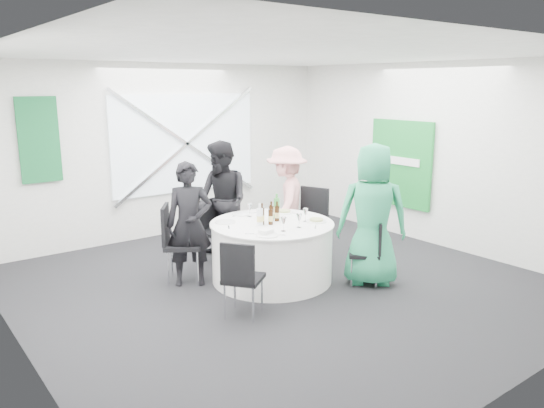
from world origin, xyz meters
TOP-DOWN VIEW (x-y plane):
  - floor at (0.00, 0.00)m, footprint 6.00×6.00m
  - ceiling at (0.00, 0.00)m, footprint 6.00×6.00m
  - wall_back at (0.00, 3.00)m, footprint 6.00×0.00m
  - wall_front at (0.00, -3.00)m, footprint 6.00×0.00m
  - wall_left at (-3.00, 0.00)m, footprint 0.00×6.00m
  - wall_right at (3.00, 0.00)m, footprint 0.00×6.00m
  - window_panel at (0.30, 2.96)m, footprint 2.60×0.03m
  - window_brace_a at (0.30, 2.92)m, footprint 2.63×0.05m
  - window_brace_b at (0.30, 2.92)m, footprint 2.63×0.05m
  - green_banner at (-2.00, 2.95)m, footprint 0.55×0.04m
  - green_sign at (2.94, 0.60)m, footprint 0.05×1.20m
  - banquet_table at (0.00, 0.20)m, footprint 1.56×1.56m
  - chair_back at (-0.19, 1.38)m, footprint 0.45×0.46m
  - chair_back_left at (-1.00, 0.88)m, footprint 0.63×0.63m
  - chair_back_right at (0.99, 0.59)m, footprint 0.61×0.60m
  - chair_front_right at (0.88, -0.66)m, footprint 0.52×0.52m
  - chair_front_left at (-0.96, -0.51)m, footprint 0.55×0.55m
  - person_man_back_left at (-0.89, 0.71)m, footprint 0.67×0.60m
  - person_man_back at (-0.07, 1.26)m, footprint 0.51×0.86m
  - person_woman_pink at (0.85, 0.96)m, footprint 1.09×1.04m
  - person_woman_green at (0.92, -0.64)m, footprint 1.02×1.00m
  - plate_back at (-0.07, 0.79)m, footprint 0.25×0.25m
  - plate_back_left at (-0.47, 0.56)m, footprint 0.26×0.26m
  - plate_back_right at (0.45, 0.51)m, footprint 0.26×0.26m
  - plate_front_right at (0.47, -0.10)m, footprint 0.26×0.26m
  - plate_front_left at (-0.41, -0.24)m, footprint 0.26×0.26m
  - napkin at (-0.39, -0.19)m, footprint 0.19×0.14m
  - beer_bottle_a at (-0.16, 0.20)m, footprint 0.06×0.06m
  - beer_bottle_b at (0.06, 0.29)m, footprint 0.06×0.06m
  - beer_bottle_c at (0.10, 0.22)m, footprint 0.06×0.06m
  - beer_bottle_d at (-0.07, 0.14)m, footprint 0.06×0.06m
  - green_water_bottle at (0.18, 0.33)m, footprint 0.08×0.08m
  - clear_water_bottle at (-0.20, 0.18)m, footprint 0.08×0.08m
  - wine_glass_a at (0.12, -0.19)m, footprint 0.07×0.07m
  - wine_glass_b at (0.37, -0.01)m, footprint 0.07×0.07m
  - wine_glass_c at (-0.13, -0.20)m, footprint 0.07×0.07m
  - wine_glass_d at (-0.04, 0.63)m, footprint 0.07×0.07m
  - fork_a at (-0.41, 0.60)m, footprint 0.08×0.14m
  - knife_a at (-0.56, 0.33)m, footprint 0.09×0.14m
  - fork_b at (-0.51, -0.07)m, footprint 0.12×0.12m
  - knife_b at (-0.28, -0.30)m, footprint 0.11×0.12m
  - fork_c at (0.55, 0.38)m, footprint 0.10×0.13m
  - knife_c at (0.35, 0.66)m, footprint 0.10×0.13m
  - fork_d at (0.28, -0.30)m, footprint 0.11×0.12m
  - knife_d at (0.54, -0.01)m, footprint 0.11×0.13m
  - fork_e at (0.14, 0.76)m, footprint 0.15×0.02m
  - knife_e at (-0.16, 0.75)m, footprint 0.15×0.02m

SIDE VIEW (x-z plane):
  - floor at x=0.00m, z-range 0.00..0.00m
  - banquet_table at x=0.00m, z-range 0.00..0.76m
  - chair_front_right at x=0.88m, z-range 0.07..0.88m
  - chair_front_left at x=-0.96m, z-range 0.07..0.93m
  - chair_back at x=-0.19m, z-range 0.07..0.94m
  - chair_back_left at x=-1.00m, z-range 0.09..1.08m
  - chair_back_right at x=0.99m, z-range 0.09..1.11m
  - fork_a at x=-0.41m, z-range 0.76..0.77m
  - knife_a at x=-0.56m, z-range 0.76..0.77m
  - fork_b at x=-0.51m, z-range 0.76..0.77m
  - knife_b at x=-0.28m, z-range 0.76..0.77m
  - fork_c at x=0.55m, z-range 0.76..0.77m
  - knife_c at x=0.35m, z-range 0.76..0.77m
  - fork_d at x=0.28m, z-range 0.76..0.77m
  - knife_d at x=0.54m, z-range 0.76..0.77m
  - fork_e at x=0.14m, z-range 0.76..0.77m
  - knife_e at x=-0.16m, z-range 0.76..0.77m
  - plate_back at x=-0.07m, z-range 0.76..0.77m
  - plate_back_left at x=-0.47m, z-range 0.76..0.77m
  - plate_front_left at x=-0.41m, z-range 0.76..0.77m
  - person_man_back_left at x=-0.89m, z-range 0.00..1.55m
  - plate_back_right at x=0.45m, z-range 0.76..0.80m
  - plate_front_right at x=0.47m, z-range 0.76..0.80m
  - person_woman_pink at x=0.85m, z-range 0.00..1.59m
  - napkin at x=-0.39m, z-range 0.78..0.82m
  - person_man_back at x=-0.07m, z-range 0.00..1.70m
  - beer_bottle_b at x=0.06m, z-range 0.73..0.98m
  - beer_bottle_d at x=-0.07m, z-range 0.73..0.98m
  - beer_bottle_c at x=0.10m, z-range 0.73..0.98m
  - beer_bottle_a at x=-0.16m, z-range 0.73..1.00m
  - clear_water_bottle at x=-0.20m, z-range 0.73..1.00m
  - wine_glass_a at x=0.12m, z-range 0.80..0.97m
  - wine_glass_b at x=0.37m, z-range 0.80..0.97m
  - wine_glass_c at x=-0.13m, z-range 0.80..0.97m
  - wine_glass_d at x=-0.04m, z-range 0.80..0.97m
  - person_woman_green at x=0.92m, z-range 0.00..1.78m
  - green_water_bottle at x=0.18m, z-range 0.73..1.05m
  - green_sign at x=2.94m, z-range 0.50..1.90m
  - wall_back at x=0.00m, z-range -1.60..4.40m
  - wall_front at x=0.00m, z-range -1.60..4.40m
  - wall_left at x=-3.00m, z-range -1.60..4.40m
  - wall_right at x=3.00m, z-range -1.60..4.40m
  - window_panel at x=0.30m, z-range 0.70..2.30m
  - window_brace_a at x=0.30m, z-range 0.58..2.42m
  - window_brace_b at x=0.30m, z-range 0.58..2.42m
  - green_banner at x=-2.00m, z-range 1.10..2.30m
  - ceiling at x=0.00m, z-range 2.80..2.80m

